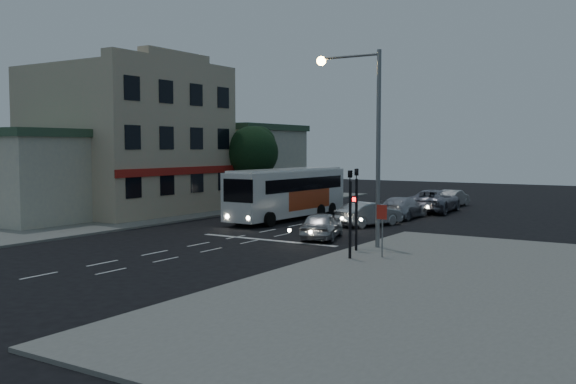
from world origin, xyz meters
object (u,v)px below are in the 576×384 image
Objects in this scene: traffic_signal_side at (350,203)px; car_sedan_b at (403,208)px; traffic_signal_main at (356,199)px; regulatory_sign at (382,222)px; tour_bus at (288,192)px; car_sedan_c at (434,201)px; car_sedan_a at (369,214)px; car_suv at (322,225)px; streetlight at (365,125)px; car_extra at (453,198)px; street_tree at (252,150)px.

car_sedan_b is at bearing 104.76° from traffic_signal_side.
regulatory_sign is at bearing -30.84° from traffic_signal_main.
regulatory_sign is at bearing -41.44° from tour_bus.
car_sedan_a is at bearing 82.49° from car_sedan_c.
streetlight is at bearing 135.55° from car_suv.
car_extra is at bearing 69.29° from tour_bus.
regulatory_sign is (5.26, -15.22, 0.88)m from car_sedan_b.
car_extra is 1.84× the size of regulatory_sign.
traffic_signal_side is (4.14, -5.00, 1.71)m from car_suv.
traffic_signal_main reaches higher than car_suv.
streetlight is (-0.26, 1.42, 3.31)m from traffic_signal_main.
car_sedan_c reaches higher than car_sedan_a.
street_tree is (-12.37, 11.22, 3.79)m from car_suv.
car_sedan_b is 1.21× the size of traffic_signal_main.
streetlight is (3.18, -1.60, 5.02)m from car_suv.
car_extra is at bearing -72.18° from car_sedan_a.
street_tree is (-17.51, 15.26, 2.90)m from regulatory_sign.
car_suv is 1.02× the size of traffic_signal_side.
car_extra is (6.10, 15.02, -1.13)m from tour_bus.
tour_bus is 1.21× the size of streetlight.
car_extra is 0.65× the size of street_tree.
car_sedan_b is at bearing 81.39° from car_sedan_c.
street_tree reaches higher than car_sedan_c.
streetlight reaches higher than street_tree.
car_sedan_b is at bearing 109.08° from regulatory_sign.
traffic_signal_main is at bearing -42.03° from street_tree.
tour_bus is at bearing -64.02° from car_suv.
street_tree is at bearing 40.92° from car_extra.
car_sedan_a is 10.14m from traffic_signal_main.
car_sedan_a is (-0.27, 6.27, 0.01)m from car_suv.
streetlight is at bearing 100.20° from traffic_signal_main.
car_suv is 1.90× the size of regulatory_sign.
car_sedan_b is (-0.13, 11.18, 0.01)m from car_suv.
tour_bus is 2.69× the size of car_extra.
car_sedan_c is 14.05m from street_tree.
car_sedan_c is 2.70× the size of regulatory_sign.
car_sedan_a is at bearing 90.42° from car_extra.
tour_bus is 2.19× the size of car_sedan_b.
car_sedan_a is at bearing 87.04° from car_sedan_b.
car_suv is at bearing 84.51° from car_sedan_c.
traffic_signal_main is at bearing 120.92° from car_suv.
car_extra is at bearing 101.46° from regulatory_sign.
street_tree reaches higher than tour_bus.
regulatory_sign is at bearing 136.41° from car_sedan_a.
traffic_signal_side is at bearing -46.62° from tour_bus.
regulatory_sign reaches higher than car_sedan_c.
car_sedan_c is at bearing 99.46° from traffic_signal_main.
car_suv is 16.28m from car_sedan_c.
regulatory_sign reaches higher than car_sedan_a.
tour_bus is 15.37m from regulatory_sign.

